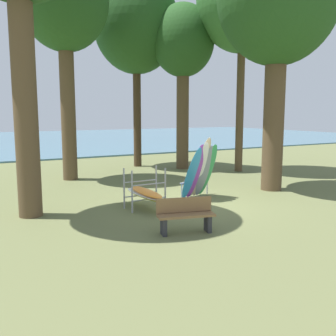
{
  "coord_description": "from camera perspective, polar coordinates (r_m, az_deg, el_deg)",
  "views": [
    {
      "loc": [
        -6.8,
        -10.13,
        2.92
      ],
      "look_at": [
        -0.72,
        0.78,
        1.1
      ],
      "focal_mm": 41.04,
      "sensor_mm": 36.0,
      "label": 1
    }
  ],
  "objects": [
    {
      "name": "ground_plane",
      "position": [
        12.54,
        4.64,
        -5.2
      ],
      "size": [
        80.0,
        80.0,
        0.0
      ],
      "primitive_type": "plane",
      "color": "#60663D"
    },
    {
      "name": "tree_mid_behind",
      "position": [
        20.21,
        2.24,
        17.82
      ],
      "size": [
        3.15,
        3.15,
        8.3
      ],
      "color": "brown",
      "rests_on": "ground"
    },
    {
      "name": "park_bench",
      "position": [
        9.4,
        2.6,
        -6.93
      ],
      "size": [
        1.46,
        0.75,
        0.85
      ],
      "color": "#2D2D33",
      "rests_on": "ground"
    },
    {
      "name": "lake_water",
      "position": [
        42.48,
        -19.91,
        3.91
      ],
      "size": [
        80.0,
        36.0,
        0.1
      ],
      "primitive_type": "cube",
      "color": "#477084",
      "rests_on": "ground"
    },
    {
      "name": "tree_far_right_back",
      "position": [
        21.31,
        -4.75,
        20.44
      ],
      "size": [
        4.45,
        4.45,
        10.02
      ],
      "color": "#42301E",
      "rests_on": "ground"
    },
    {
      "name": "leaning_board_pile",
      "position": [
        13.06,
        4.74,
        -0.42
      ],
      "size": [
        1.48,
        1.12,
        2.1
      ],
      "color": "#2D8ED1",
      "rests_on": "ground"
    },
    {
      "name": "board_storage_rack",
      "position": [
        11.73,
        -3.41,
        -3.77
      ],
      "size": [
        1.15,
        2.12,
        1.25
      ],
      "color": "#9EA0A5",
      "rests_on": "ground"
    },
    {
      "name": "tree_far_left_back",
      "position": [
        17.68,
        -15.17,
        22.51
      ],
      "size": [
        3.68,
        3.68,
        9.64
      ],
      "color": "brown",
      "rests_on": "ground"
    }
  ]
}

